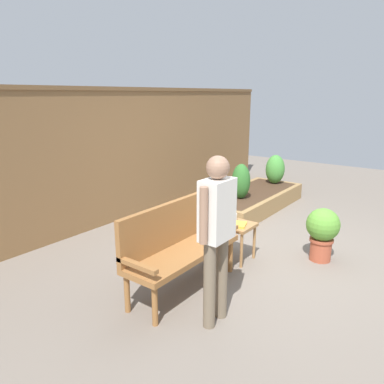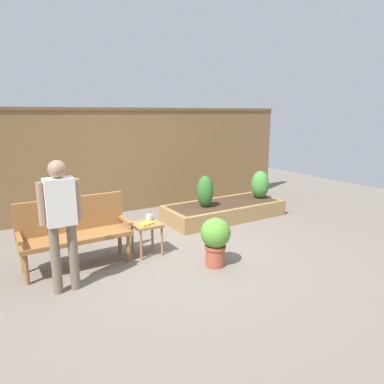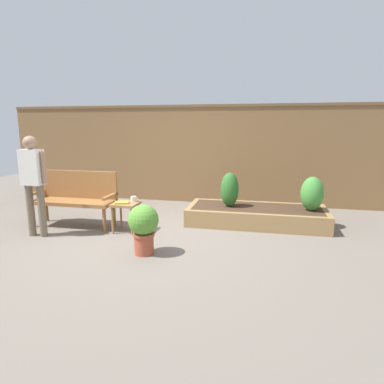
{
  "view_description": "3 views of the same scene",
  "coord_description": "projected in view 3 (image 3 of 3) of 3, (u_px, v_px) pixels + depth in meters",
  "views": [
    {
      "loc": [
        -4.21,
        -1.93,
        2.05
      ],
      "look_at": [
        -0.18,
        1.09,
        0.7
      ],
      "focal_mm": 34.36,
      "sensor_mm": 36.0,
      "label": 1
    },
    {
      "loc": [
        -2.39,
        -4.31,
        2.07
      ],
      "look_at": [
        0.61,
        0.6,
        0.75
      ],
      "focal_mm": 32.73,
      "sensor_mm": 36.0,
      "label": 2
    },
    {
      "loc": [
        1.75,
        -4.65,
        1.7
      ],
      "look_at": [
        0.59,
        0.68,
        0.61
      ],
      "focal_mm": 30.9,
      "sensor_mm": 36.0,
      "label": 3
    }
  ],
  "objects": [
    {
      "name": "ground_plane",
      "position": [
        146.0,
        237.0,
        5.16
      ],
      "size": [
        14.0,
        14.0,
        0.0
      ],
      "primitive_type": "plane",
      "color": "#70665B"
    },
    {
      "name": "fence_back",
      "position": [
        184.0,
        154.0,
        7.43
      ],
      "size": [
        8.4,
        0.14,
        2.16
      ],
      "color": "brown",
      "rests_on": "ground_plane"
    },
    {
      "name": "garden_bench",
      "position": [
        76.0,
        194.0,
        5.7
      ],
      "size": [
        1.44,
        0.48,
        0.94
      ],
      "color": "#936033",
      "rests_on": "ground_plane"
    },
    {
      "name": "side_table",
      "position": [
        126.0,
        208.0,
        5.37
      ],
      "size": [
        0.4,
        0.4,
        0.48
      ],
      "color": "#9E7042",
      "rests_on": "ground_plane"
    },
    {
      "name": "cup_on_table",
      "position": [
        134.0,
        199.0,
        5.43
      ],
      "size": [
        0.13,
        0.09,
        0.09
      ],
      "color": "silver",
      "rests_on": "side_table"
    },
    {
      "name": "book_on_table",
      "position": [
        122.0,
        203.0,
        5.3
      ],
      "size": [
        0.25,
        0.21,
        0.03
      ],
      "primitive_type": "cube",
      "rotation": [
        0.0,
        0.0,
        0.34
      ],
      "color": "gold",
      "rests_on": "side_table"
    },
    {
      "name": "potted_boxwood",
      "position": [
        143.0,
        225.0,
        4.41
      ],
      "size": [
        0.41,
        0.41,
        0.68
      ],
      "color": "#A84C33",
      "rests_on": "ground_plane"
    },
    {
      "name": "raised_planter_bed",
      "position": [
        256.0,
        215.0,
        5.84
      ],
      "size": [
        2.4,
        1.0,
        0.3
      ],
      "color": "#997547",
      "rests_on": "ground_plane"
    },
    {
      "name": "shrub_near_bench",
      "position": [
        230.0,
        190.0,
        5.82
      ],
      "size": [
        0.32,
        0.32,
        0.61
      ],
      "color": "brown",
      "rests_on": "raised_planter_bed"
    },
    {
      "name": "shrub_far_corner",
      "position": [
        312.0,
        194.0,
        5.53
      ],
      "size": [
        0.37,
        0.37,
        0.58
      ],
      "color": "brown",
      "rests_on": "raised_planter_bed"
    },
    {
      "name": "person_by_bench",
      "position": [
        33.0,
        177.0,
        5.04
      ],
      "size": [
        0.47,
        0.2,
        1.56
      ],
      "color": "#70604C",
      "rests_on": "ground_plane"
    }
  ]
}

